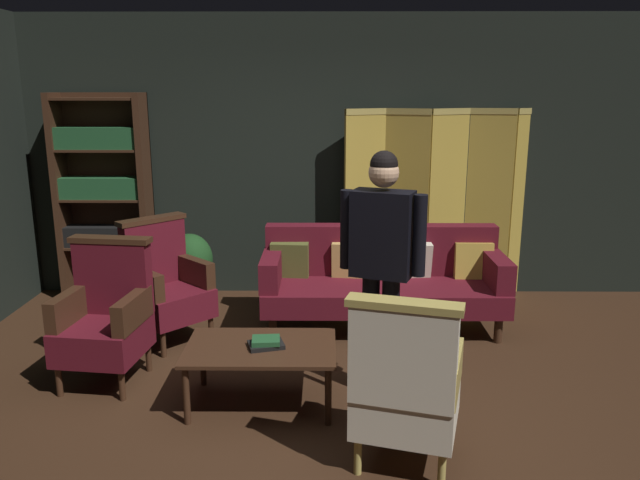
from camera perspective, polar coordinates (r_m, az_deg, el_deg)
The scene contains 13 objects.
ground_plane at distance 4.38m, azimuth -0.09°, elevation -14.74°, with size 10.00×10.00×0.00m, color #331E11.
back_wall at distance 6.33m, azimuth 0.13°, elevation 7.55°, with size 7.20×0.10×2.80m, color black.
folding_screen at distance 6.40m, azimuth 11.61°, elevation 3.57°, with size 2.11×0.45×1.90m.
bookshelf at distance 6.50m, azimuth -19.25°, elevation 4.05°, with size 0.90×0.32×2.05m.
velvet_couch at distance 5.57m, azimuth 5.73°, elevation -3.34°, with size 2.12×0.78×0.88m.
coffee_table at distance 4.23m, azimuth -5.46°, elevation -10.24°, with size 1.00×0.64×0.42m.
armchair_gilt_accent at distance 3.56m, azimuth 7.90°, elevation -13.11°, with size 0.72×0.71×1.04m.
armchair_wing_left at distance 5.37m, azimuth -14.01°, elevation -3.96°, with size 0.82×0.82×1.04m.
armchair_wing_right at distance 4.76m, azimuth -19.12°, elevation -6.65°, with size 0.65×0.64×1.04m.
standing_figure at distance 4.16m, azimuth 5.72°, elevation -1.11°, with size 0.56×0.34×1.70m.
potted_plant at distance 6.14m, azimuth -11.86°, elevation -2.33°, with size 0.44×0.44×0.73m.
book_black_cloth at distance 4.18m, azimuth -4.99°, elevation -9.59°, with size 0.23×0.16×0.03m, color black.
book_green_cloth at distance 4.17m, azimuth -5.00°, elevation -9.20°, with size 0.18×0.15×0.03m, color #1E4C28.
Camera 1 is at (0.04, -3.84, 2.09)m, focal length 34.78 mm.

